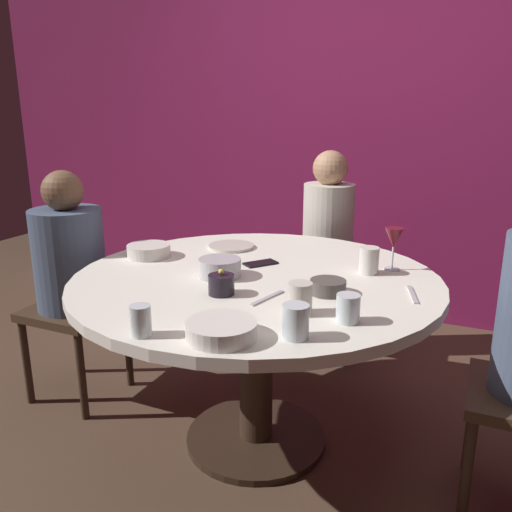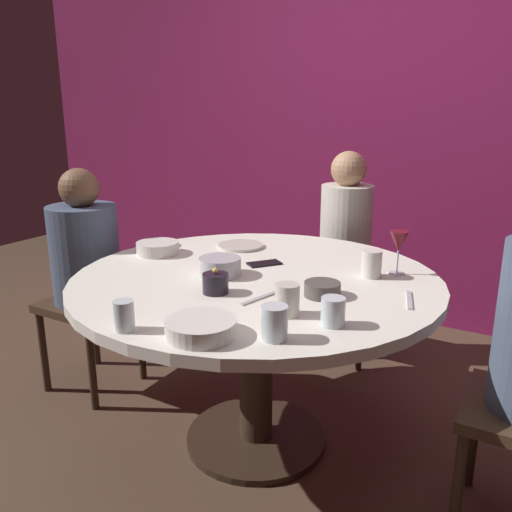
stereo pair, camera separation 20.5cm
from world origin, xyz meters
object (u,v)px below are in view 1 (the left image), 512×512
(bowl_small_white, at_px, (221,330))
(cup_by_left_diner, at_px, (141,321))
(bowl_serving_large, at_px, (220,268))
(cup_by_right_diner, at_px, (369,260))
(cup_center_front, at_px, (296,321))
(bowl_salad_center, at_px, (149,251))
(cup_near_candle, at_px, (300,298))
(wine_glass, at_px, (394,239))
(cup_far_edge, at_px, (348,308))
(dining_table, at_px, (256,308))
(candle_holder, at_px, (221,284))
(seated_diner_back, at_px, (328,231))
(bowl_sauce_side, at_px, (328,287))
(dinner_plate, at_px, (231,246))
(cell_phone, at_px, (261,263))
(seated_diner_left, at_px, (70,261))

(bowl_small_white, distance_m, cup_by_left_diner, 0.24)
(bowl_serving_large, relative_size, cup_by_right_diner, 1.54)
(bowl_small_white, relative_size, cup_center_front, 2.07)
(bowl_salad_center, bearing_deg, bowl_small_white, -42.20)
(cup_by_left_diner, bearing_deg, cup_near_candle, 43.81)
(wine_glass, bearing_deg, cup_far_edge, -92.60)
(wine_glass, bearing_deg, dining_table, -148.27)
(bowl_small_white, bearing_deg, cup_far_edge, 41.32)
(dining_table, distance_m, candle_holder, 0.31)
(dining_table, distance_m, seated_diner_back, 1.01)
(bowl_sauce_side, bearing_deg, bowl_salad_center, 170.70)
(candle_holder, distance_m, dinner_plate, 0.65)
(candle_holder, height_order, bowl_salad_center, candle_holder)
(seated_diner_back, height_order, bowl_small_white, seated_diner_back)
(cell_phone, xyz_separation_m, cup_by_left_diner, (-0.03, -0.81, 0.04))
(dinner_plate, bearing_deg, dining_table, -50.54)
(bowl_small_white, relative_size, cup_by_right_diner, 1.94)
(wine_glass, distance_m, cup_by_right_diner, 0.14)
(cup_center_front, bearing_deg, bowl_sauce_side, 93.20)
(wine_glass, height_order, bowl_serving_large, wine_glass)
(wine_glass, bearing_deg, seated_diner_back, 124.14)
(seated_diner_left, xyz_separation_m, bowl_salad_center, (0.42, 0.05, 0.08))
(cell_phone, xyz_separation_m, cup_far_edge, (0.50, -0.46, 0.04))
(bowl_sauce_side, bearing_deg, cup_by_right_diner, 74.88)
(bowl_salad_center, height_order, cup_near_candle, cup_near_candle)
(seated_diner_back, xyz_separation_m, bowl_sauce_side, (0.32, -1.09, 0.06))
(seated_diner_left, relative_size, cup_far_edge, 12.63)
(seated_diner_left, distance_m, bowl_serving_large, 0.85)
(wine_glass, height_order, cup_far_edge, wine_glass)
(bowl_sauce_side, xyz_separation_m, cup_center_front, (0.02, -0.40, 0.03))
(seated_diner_left, bearing_deg, bowl_sauce_side, -3.90)
(dining_table, bearing_deg, wine_glass, 31.73)
(seated_diner_left, height_order, bowl_small_white, seated_diner_left)
(bowl_small_white, bearing_deg, cell_phone, 105.00)
(dinner_plate, bearing_deg, cup_near_candle, -48.55)
(dining_table, height_order, cup_by_right_diner, cup_by_right_diner)
(dinner_plate, height_order, cell_phone, dinner_plate)
(bowl_serving_large, bearing_deg, seated_diner_left, 175.35)
(dining_table, relative_size, cup_center_front, 14.40)
(bowl_small_white, xyz_separation_m, cup_center_front, (0.19, 0.09, 0.03))
(wine_glass, xyz_separation_m, cup_center_front, (-0.14, -0.78, -0.08))
(wine_glass, height_order, cup_center_front, wine_glass)
(wine_glass, bearing_deg, bowl_sauce_side, -112.36)
(dinner_plate, bearing_deg, cup_by_right_diner, -11.06)
(wine_glass, height_order, cell_phone, wine_glass)
(dining_table, relative_size, cup_by_right_diner, 13.48)
(cell_phone, bearing_deg, bowl_serving_large, 106.59)
(bowl_salad_center, distance_m, cup_by_right_diner, 0.96)
(seated_diner_left, distance_m, bowl_small_white, 1.26)
(dining_table, bearing_deg, cup_center_front, -54.97)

